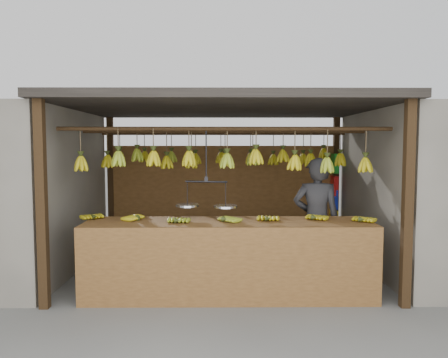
{
  "coord_description": "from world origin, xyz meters",
  "views": [
    {
      "loc": [
        -0.05,
        -6.23,
        1.79
      ],
      "look_at": [
        0.0,
        0.3,
        1.3
      ],
      "focal_mm": 35.0,
      "sensor_mm": 36.0,
      "label": 1
    }
  ],
  "objects": [
    {
      "name": "vendor",
      "position": [
        1.2,
        -0.6,
        0.82
      ],
      "size": [
        0.66,
        0.48,
        1.65
      ],
      "primitive_type": "imported",
      "rotation": [
        0.0,
        0.0,
        2.98
      ],
      "color": "#262628",
      "rests_on": "ground"
    },
    {
      "name": "counter",
      "position": [
        0.04,
        -1.23,
        0.71
      ],
      "size": [
        3.47,
        0.78,
        0.96
      ],
      "color": "brown",
      "rests_on": "ground"
    },
    {
      "name": "balance_scale",
      "position": [
        -0.22,
        -1.0,
        1.12
      ],
      "size": [
        0.74,
        0.37,
        0.94
      ],
      "color": "black",
      "rests_on": "ground"
    },
    {
      "name": "ground",
      "position": [
        0.0,
        0.0,
        0.0
      ],
      "size": [
        80.0,
        80.0,
        0.0
      ],
      "primitive_type": "plane",
      "color": "#5B5B57"
    },
    {
      "name": "stall",
      "position": [
        0.0,
        0.33,
        1.97
      ],
      "size": [
        4.3,
        3.3,
        2.4
      ],
      "color": "black",
      "rests_on": "ground"
    },
    {
      "name": "hanging_bananas",
      "position": [
        -0.01,
        0.01,
        1.61
      ],
      "size": [
        3.59,
        2.25,
        0.38
      ],
      "color": "gold",
      "rests_on": "ground"
    },
    {
      "name": "bag_bundles",
      "position": [
        1.94,
        1.35,
        0.99
      ],
      "size": [
        0.08,
        0.26,
        1.33
      ],
      "color": "#199926",
      "rests_on": "ground"
    }
  ]
}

